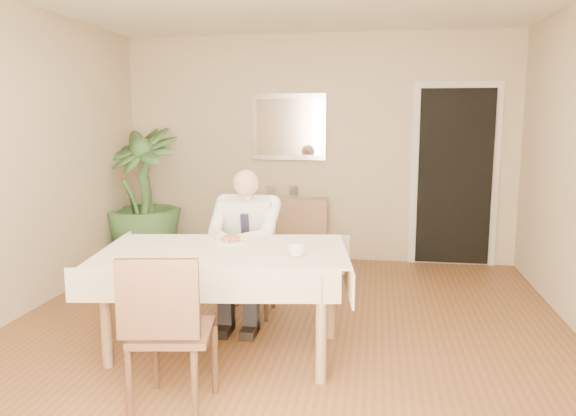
% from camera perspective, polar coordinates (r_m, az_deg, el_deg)
% --- Properties ---
extents(room, '(5.00, 5.02, 2.60)m').
position_cam_1_polar(room, '(4.06, -0.77, 4.09)').
color(room, brown).
rests_on(room, ground).
extents(window, '(1.34, 0.04, 1.44)m').
position_cam_1_polar(window, '(1.68, -15.26, 1.55)').
color(window, silver).
rests_on(window, room).
extents(doorway, '(0.96, 0.07, 2.10)m').
position_cam_1_polar(doorway, '(6.54, 16.56, 3.03)').
color(doorway, silver).
rests_on(doorway, ground).
extents(mirror, '(0.86, 0.04, 0.76)m').
position_cam_1_polar(mirror, '(6.54, 0.06, 8.24)').
color(mirror, silver).
rests_on(mirror, room).
extents(dining_table, '(1.86, 1.25, 0.75)m').
position_cam_1_polar(dining_table, '(3.97, -6.46, -5.37)').
color(dining_table, '#977655').
rests_on(dining_table, ground).
extents(chair_far, '(0.40, 0.41, 0.82)m').
position_cam_1_polar(chair_far, '(4.84, -3.66, -5.24)').
color(chair_far, '#3E2317').
rests_on(chair_far, ground).
extents(chair_near, '(0.51, 0.51, 0.93)m').
position_cam_1_polar(chair_near, '(3.24, -12.22, -11.53)').
color(chair_near, '#3E2317').
rests_on(chair_near, ground).
extents(seated_man, '(0.48, 0.72, 1.24)m').
position_cam_1_polar(seated_man, '(4.52, -4.47, -3.22)').
color(seated_man, white).
rests_on(seated_man, ground).
extents(plate, '(0.26, 0.26, 0.02)m').
position_cam_1_polar(plate, '(4.15, -5.78, -3.40)').
color(plate, white).
rests_on(plate, dining_table).
extents(food, '(0.14, 0.14, 0.06)m').
position_cam_1_polar(food, '(4.14, -5.78, -3.10)').
color(food, brown).
rests_on(food, dining_table).
extents(knife, '(0.01, 0.13, 0.01)m').
position_cam_1_polar(knife, '(4.08, -5.45, -3.37)').
color(knife, silver).
rests_on(knife, dining_table).
extents(fork, '(0.01, 0.13, 0.01)m').
position_cam_1_polar(fork, '(4.10, -6.54, -3.33)').
color(fork, silver).
rests_on(fork, dining_table).
extents(coffee_mug, '(0.14, 0.14, 0.09)m').
position_cam_1_polar(coffee_mug, '(3.71, 0.92, -4.25)').
color(coffee_mug, white).
rests_on(coffee_mug, dining_table).
extents(sideboard, '(0.95, 0.40, 0.74)m').
position_cam_1_polar(sideboard, '(6.52, -0.15, -2.22)').
color(sideboard, '#977655').
rests_on(sideboard, ground).
extents(photo_frame_left, '(0.10, 0.02, 0.14)m').
position_cam_1_polar(photo_frame_left, '(6.57, -3.64, 1.72)').
color(photo_frame_left, silver).
rests_on(photo_frame_left, sideboard).
extents(photo_frame_center, '(0.10, 0.02, 0.14)m').
position_cam_1_polar(photo_frame_center, '(6.51, -1.75, 1.67)').
color(photo_frame_center, silver).
rests_on(photo_frame_center, sideboard).
extents(photo_frame_right, '(0.10, 0.02, 0.14)m').
position_cam_1_polar(photo_frame_right, '(6.48, 0.57, 1.64)').
color(photo_frame_right, silver).
rests_on(photo_frame_right, sideboard).
extents(potted_palm, '(1.07, 1.07, 1.54)m').
position_cam_1_polar(potted_palm, '(6.61, -14.61, 1.17)').
color(potted_palm, '#2D5226').
rests_on(potted_palm, ground).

